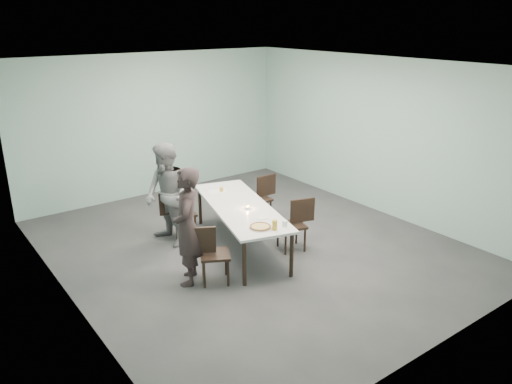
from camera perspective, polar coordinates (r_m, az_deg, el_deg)
ground at (r=8.52m, az=-0.44°, el=-6.16°), size 7.00×7.00×0.00m
room_shell at (r=7.86m, az=-0.48°, el=7.28°), size 6.02×7.02×3.01m
table at (r=8.20m, az=-1.80°, el=-1.93°), size 1.57×2.75×0.75m
chair_near_left at (r=7.24m, az=-5.36°, el=-6.67°), size 0.65×0.57×0.87m
chair_far_left at (r=8.74m, az=-8.94°, el=-2.14°), size 0.64×0.48×0.87m
chair_near_right at (r=8.26m, az=4.60°, el=-3.28°), size 0.65×0.53×0.87m
chair_far_right at (r=9.40m, az=0.64°, el=-0.33°), size 0.61×0.43×0.87m
diner_near at (r=7.14m, az=-7.87°, el=-3.93°), size 0.70×0.76×1.74m
diner_far at (r=8.41m, az=-10.13°, el=-0.37°), size 0.71×0.89×1.75m
pizza at (r=7.32m, az=0.49°, el=-4.00°), size 0.34×0.34×0.04m
side_plate at (r=7.69m, az=0.73°, el=-2.93°), size 0.18×0.18×0.01m
beer_glass at (r=7.24m, az=2.15°, el=-3.81°), size 0.08×0.08×0.15m
water_tumbler at (r=7.38m, az=3.31°, el=-3.61°), size 0.08×0.08×0.09m
tealight at (r=8.03m, az=-1.00°, el=-1.82°), size 0.06×0.06×0.05m
amber_tumbler at (r=8.84m, az=-3.98°, el=0.30°), size 0.07×0.07×0.08m
menu at (r=8.86m, az=-4.49°, el=0.07°), size 0.35×0.29×0.01m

